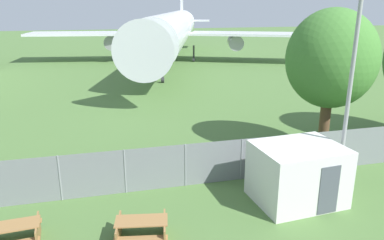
# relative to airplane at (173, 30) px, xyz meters

# --- Properties ---
(perimeter_fence) EXTENTS (56.07, 0.07, 1.91)m
(perimeter_fence) POSITION_rel_airplane_xyz_m (-6.60, -34.91, -3.41)
(perimeter_fence) COLOR gray
(perimeter_fence) RESTS_ON ground
(airplane) EXTENTS (39.03, 47.83, 13.20)m
(airplane) POSITION_rel_airplane_xyz_m (0.00, 0.00, 0.00)
(airplane) COLOR silver
(airplane) RESTS_ON ground
(portable_cabin) EXTENTS (3.46, 2.82, 2.32)m
(portable_cabin) POSITION_rel_airplane_xyz_m (-2.61, -37.21, -3.21)
(portable_cabin) COLOR silver
(portable_cabin) RESTS_ON ground
(picnic_bench_near_cabin) EXTENTS (1.65, 1.51, 0.76)m
(picnic_bench_near_cabin) POSITION_rel_airplane_xyz_m (-12.89, -37.66, -3.90)
(picnic_bench_near_cabin) COLOR olive
(picnic_bench_near_cabin) RESTS_ON ground
(picnic_bench_open_grass) EXTENTS (1.93, 1.68, 0.76)m
(picnic_bench_open_grass) POSITION_rel_airplane_xyz_m (-8.90, -38.39, -3.89)
(picnic_bench_open_grass) COLOR olive
(picnic_bench_open_grass) RESTS_ON ground
(tree_near_hangar) EXTENTS (4.51, 4.51, 7.41)m
(tree_near_hangar) POSITION_rel_airplane_xyz_m (1.42, -32.77, 0.53)
(tree_near_hangar) COLOR brown
(tree_near_hangar) RESTS_ON ground
(light_mast) EXTENTS (0.44, 0.44, 8.95)m
(light_mast) POSITION_rel_airplane_xyz_m (-0.66, -37.15, 1.00)
(light_mast) COLOR #99999E
(light_mast) RESTS_ON ground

